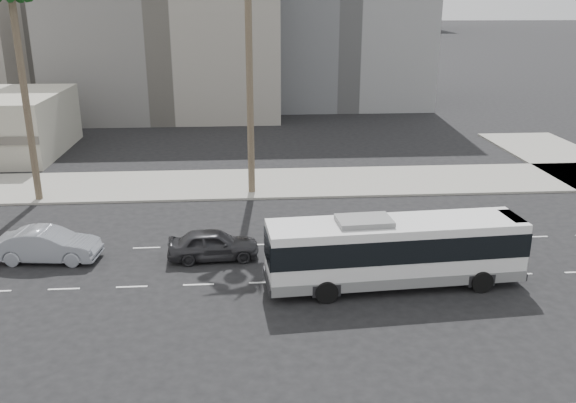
{
  "coord_description": "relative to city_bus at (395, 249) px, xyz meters",
  "views": [
    {
      "loc": [
        -3.73,
        -24.91,
        12.35
      ],
      "look_at": [
        -1.61,
        4.0,
        2.56
      ],
      "focal_mm": 37.45,
      "sensor_mm": 36.0,
      "label": 1
    }
  ],
  "objects": [
    {
      "name": "sidewalk_north",
      "position": [
        -2.85,
        16.11,
        -1.66
      ],
      "size": [
        120.0,
        7.0,
        0.15
      ],
      "primitive_type": "cube",
      "color": "gray",
      "rests_on": "ground"
    },
    {
      "name": "midrise_beige_west",
      "position": [
        -14.85,
        45.61,
        7.27
      ],
      "size": [
        24.0,
        18.0,
        18.0
      ],
      "primitive_type": "cube",
      "color": "slate",
      "rests_on": "ground"
    },
    {
      "name": "car_a",
      "position": [
        -8.28,
        3.52,
        -0.97
      ],
      "size": [
        2.03,
        4.59,
        1.54
      ],
      "primitive_type": "imported",
      "rotation": [
        0.0,
        0.0,
        1.62
      ],
      "color": "#2F2F32",
      "rests_on": "ground"
    },
    {
      "name": "city_bus",
      "position": [
        0.0,
        0.0,
        0.0
      ],
      "size": [
        11.64,
        3.36,
        3.3
      ],
      "rotation": [
        0.0,
        0.0,
        0.07
      ],
      "color": "silver",
      "rests_on": "ground"
    },
    {
      "name": "car_b",
      "position": [
        -16.42,
        3.88,
        -0.91
      ],
      "size": [
        2.22,
        5.16,
        1.65
      ],
      "primitive_type": "imported",
      "rotation": [
        0.0,
        0.0,
        1.47
      ],
      "color": "gray",
      "rests_on": "ground"
    },
    {
      "name": "ground",
      "position": [
        -2.85,
        0.61,
        -1.73
      ],
      "size": [
        700.0,
        700.0,
        0.0
      ],
      "primitive_type": "plane",
      "color": "black",
      "rests_on": "ground"
    }
  ]
}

